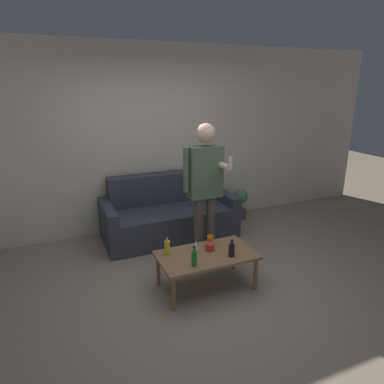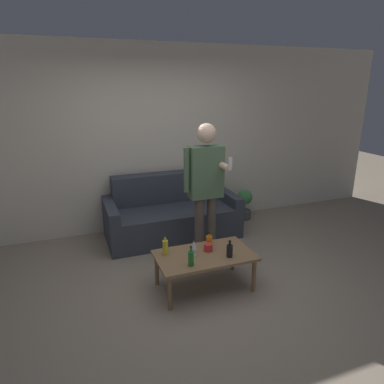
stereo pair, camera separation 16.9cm
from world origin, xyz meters
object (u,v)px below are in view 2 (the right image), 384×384
Objects in this scene: couch at (171,214)px; bottle_orange at (165,247)px; coffee_table at (205,258)px; person_standing_front at (205,182)px.

bottle_orange is (-0.46, -1.32, 0.18)m from couch.
coffee_table is 4.81× the size of bottle_orange.
coffee_table is at bearing -112.74° from person_standing_front.
couch reaches higher than bottle_orange.
person_standing_front is (0.25, 0.60, 0.66)m from coffee_table.
bottle_orange is (-0.39, 0.15, 0.13)m from coffee_table.
person_standing_front is at bearing 35.11° from bottle_orange.
couch is at bearing 101.47° from person_standing_front.
couch reaches higher than coffee_table.
person_standing_front is (0.64, 0.45, 0.53)m from bottle_orange.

